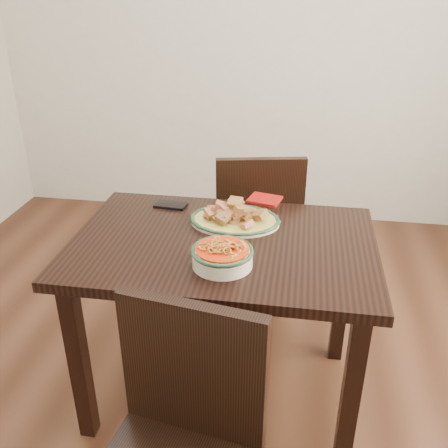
# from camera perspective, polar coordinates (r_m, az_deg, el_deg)

# --- Properties ---
(floor) EXTENTS (3.50, 3.50, 0.00)m
(floor) POSITION_cam_1_polar(r_m,az_deg,el_deg) (2.41, -2.91, -16.34)
(floor) COLOR #3A1F12
(floor) RESTS_ON ground
(wall_back) EXTENTS (3.50, 0.10, 2.60)m
(wall_back) POSITION_cam_1_polar(r_m,az_deg,el_deg) (3.51, 2.83, 21.07)
(wall_back) COLOR beige
(wall_back) RESTS_ON ground
(dining_table) EXTENTS (1.14, 0.76, 0.75)m
(dining_table) POSITION_cam_1_polar(r_m,az_deg,el_deg) (1.92, -0.10, -4.69)
(dining_table) COLOR black
(dining_table) RESTS_ON ground
(chair_far) EXTENTS (0.50, 0.50, 0.89)m
(chair_far) POSITION_cam_1_polar(r_m,az_deg,el_deg) (2.55, 3.77, -0.02)
(chair_far) COLOR black
(chair_far) RESTS_ON ground
(chair_near) EXTENTS (0.48, 0.48, 0.89)m
(chair_near) POSITION_cam_1_polar(r_m,az_deg,el_deg) (1.49, -5.08, -23.68)
(chair_near) COLOR black
(chair_near) RESTS_ON ground
(fish_plate) EXTENTS (0.36, 0.28, 0.11)m
(fish_plate) POSITION_cam_1_polar(r_m,az_deg,el_deg) (1.98, 1.27, 1.30)
(fish_plate) COLOR #F1E3CB
(fish_plate) RESTS_ON dining_table
(noodle_bowl) EXTENTS (0.22, 0.22, 0.08)m
(noodle_bowl) POSITION_cam_1_polar(r_m,az_deg,el_deg) (1.69, -0.19, -3.45)
(noodle_bowl) COLOR #F0E6CB
(noodle_bowl) RESTS_ON dining_table
(smartphone) EXTENTS (0.14, 0.09, 0.01)m
(smartphone) POSITION_cam_1_polar(r_m,az_deg,el_deg) (2.15, -6.11, 2.17)
(smartphone) COLOR black
(smartphone) RESTS_ON dining_table
(napkin) EXTENTS (0.16, 0.14, 0.01)m
(napkin) POSITION_cam_1_polar(r_m,az_deg,el_deg) (2.20, 4.67, 2.81)
(napkin) COLOR #9B110B
(napkin) RESTS_ON dining_table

